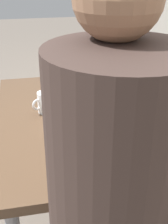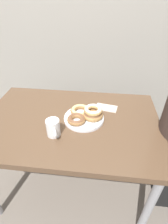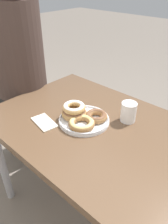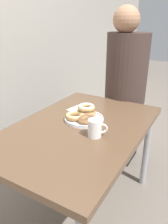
# 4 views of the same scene
# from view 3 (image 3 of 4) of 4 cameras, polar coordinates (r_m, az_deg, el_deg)

# --- Properties ---
(ground_plane) EXTENTS (14.00, 14.00, 0.00)m
(ground_plane) POSITION_cam_3_polar(r_m,az_deg,el_deg) (1.72, 7.00, -20.62)
(ground_plane) COLOR #70665B
(dining_table) EXTENTS (1.18, 0.78, 0.71)m
(dining_table) POSITION_cam_3_polar(r_m,az_deg,el_deg) (1.16, 3.93, -6.96)
(dining_table) COLOR brown
(dining_table) RESTS_ON ground_plane
(donut_plate) EXTENTS (0.28, 0.27, 0.09)m
(donut_plate) POSITION_cam_3_polar(r_m,az_deg,el_deg) (1.13, -0.61, -1.14)
(donut_plate) COLOR white
(donut_plate) RESTS_ON dining_table
(coffee_mug) EXTENTS (0.08, 0.11, 0.11)m
(coffee_mug) POSITION_cam_3_polar(r_m,az_deg,el_deg) (1.15, 11.56, 0.11)
(coffee_mug) COLOR white
(coffee_mug) RESTS_ON dining_table
(person_figure) EXTENTS (0.40, 0.36, 1.45)m
(person_figure) POSITION_cam_3_polar(r_m,az_deg,el_deg) (1.61, -16.81, 10.17)
(person_figure) COLOR black
(person_figure) RESTS_ON ground_plane
(napkin) EXTENTS (0.16, 0.11, 0.01)m
(napkin) POSITION_cam_3_polar(r_m,az_deg,el_deg) (1.16, -10.33, -2.64)
(napkin) COLOR beige
(napkin) RESTS_ON dining_table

